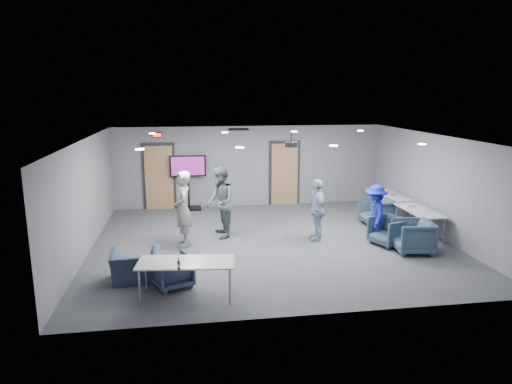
{
  "coord_description": "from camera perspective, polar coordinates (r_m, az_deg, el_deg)",
  "views": [
    {
      "loc": [
        -2.08,
        -11.06,
        3.79
      ],
      "look_at": [
        -0.29,
        0.63,
        1.2
      ],
      "focal_mm": 32.0,
      "sensor_mm": 36.0,
      "label": 1
    }
  ],
  "objects": [
    {
      "name": "wall_front",
      "position": [
        7.75,
        7.37,
        -6.1
      ],
      "size": [
        9.0,
        0.02,
        2.7
      ],
      "primitive_type": "cube",
      "color": "slate",
      "rests_on": "floor"
    },
    {
      "name": "person_d",
      "position": [
        12.1,
        14.7,
        -2.63
      ],
      "size": [
        0.81,
        1.08,
        1.49
      ],
      "primitive_type": "imported",
      "rotation": [
        0.0,
        0.0,
        -1.86
      ],
      "color": "#1922A4",
      "rests_on": "floor"
    },
    {
      "name": "exit_sign",
      "position": [
        15.08,
        -12.25,
        6.98
      ],
      "size": [
        0.32,
        0.08,
        0.16
      ],
      "color": "black",
      "rests_on": "wall_back"
    },
    {
      "name": "chair_right_a",
      "position": [
        13.74,
        14.9,
        -2.42
      ],
      "size": [
        0.92,
        0.9,
        0.77
      ],
      "primitive_type": "imported",
      "rotation": [
        0.0,
        0.0,
        -1.47
      ],
      "color": "#34495A",
      "rests_on": "floor"
    },
    {
      "name": "chair_right_c",
      "position": [
        11.65,
        19.03,
        -5.29
      ],
      "size": [
        0.98,
        0.96,
        0.79
      ],
      "primitive_type": "imported",
      "rotation": [
        0.0,
        0.0,
        -1.71
      ],
      "color": "#374A5F",
      "rests_on": "floor"
    },
    {
      "name": "person_a",
      "position": [
        11.5,
        -9.14,
        -2.11
      ],
      "size": [
        0.5,
        0.72,
        1.9
      ],
      "primitive_type": "imported",
      "rotation": [
        0.0,
        0.0,
        -1.51
      ],
      "color": "gray",
      "rests_on": "floor"
    },
    {
      "name": "table_right_b",
      "position": [
        12.9,
        19.75,
        -2.34
      ],
      "size": [
        0.7,
        1.68,
        0.73
      ],
      "rotation": [
        0.0,
        0.0,
        1.57
      ],
      "color": "#A7AAAC",
      "rests_on": "floor"
    },
    {
      "name": "person_b",
      "position": [
        12.04,
        -4.5,
        -1.31
      ],
      "size": [
        0.77,
        0.97,
        1.91
      ],
      "primitive_type": "imported",
      "rotation": [
        0.0,
        0.0,
        -1.51
      ],
      "color": "#4B545B",
      "rests_on": "floor"
    },
    {
      "name": "wall_left",
      "position": [
        11.58,
        -20.55,
        -0.61
      ],
      "size": [
        0.02,
        8.0,
        2.7
      ],
      "primitive_type": "cube",
      "color": "slate",
      "rests_on": "floor"
    },
    {
      "name": "wall_back",
      "position": [
        15.4,
        -0.82,
        3.24
      ],
      "size": [
        9.0,
        0.02,
        2.7
      ],
      "primitive_type": "cube",
      "color": "slate",
      "rests_on": "floor"
    },
    {
      "name": "bottle_front",
      "position": [
        8.23,
        -9.64,
        -9.0
      ],
      "size": [
        0.06,
        0.06,
        0.24
      ],
      "color": "#5A3A0F",
      "rests_on": "table_front_left"
    },
    {
      "name": "table_right_a",
      "position": [
        14.54,
        16.24,
        -0.47
      ],
      "size": [
        0.76,
        1.83,
        0.73
      ],
      "rotation": [
        0.0,
        0.0,
        1.57
      ],
      "color": "#A7AAAC",
      "rests_on": "floor"
    },
    {
      "name": "door_right",
      "position": [
        15.61,
        3.58,
        2.29
      ],
      "size": [
        1.06,
        0.17,
        2.24
      ],
      "color": "black",
      "rests_on": "wall_back"
    },
    {
      "name": "wall_right",
      "position": [
        13.1,
        21.65,
        0.74
      ],
      "size": [
        0.02,
        8.0,
        2.7
      ],
      "primitive_type": "cube",
      "color": "slate",
      "rests_on": "floor"
    },
    {
      "name": "door_left",
      "position": [
        15.29,
        -12.01,
        1.83
      ],
      "size": [
        1.06,
        0.17,
        2.24
      ],
      "color": "black",
      "rests_on": "wall_back"
    },
    {
      "name": "person_c",
      "position": [
        11.96,
        7.61,
        -2.21
      ],
      "size": [
        0.45,
        0.97,
        1.61
      ],
      "primitive_type": "imported",
      "rotation": [
        0.0,
        0.0,
        -1.51
      ],
      "color": "#9AACC6",
      "rests_on": "floor"
    },
    {
      "name": "tv_stand",
      "position": [
        15.06,
        -8.46,
        1.62
      ],
      "size": [
        1.17,
        0.56,
        1.8
      ],
      "color": "black",
      "rests_on": "floor"
    },
    {
      "name": "snack_box",
      "position": [
        14.48,
        16.74,
        -0.3
      ],
      "size": [
        0.18,
        0.13,
        0.04
      ],
      "primitive_type": "cube",
      "rotation": [
        0.0,
        0.0,
        0.08
      ],
      "color": "#CF4233",
      "rests_on": "table_right_a"
    },
    {
      "name": "chair_front_b",
      "position": [
        9.77,
        -14.8,
        -8.92
      ],
      "size": [
        1.03,
        0.91,
        0.63
      ],
      "primitive_type": "imported",
      "rotation": [
        0.0,
        0.0,
        3.21
      ],
      "color": "#334458",
      "rests_on": "floor"
    },
    {
      "name": "downlights",
      "position": [
        11.31,
        1.96,
        6.74
      ],
      "size": [
        6.18,
        3.78,
        0.02
      ],
      "color": "white",
      "rests_on": "ceiling"
    },
    {
      "name": "wrapper",
      "position": [
        13.16,
        18.66,
        -1.63
      ],
      "size": [
        0.25,
        0.18,
        0.06
      ],
      "primitive_type": "cube",
      "rotation": [
        0.0,
        0.0,
        0.05
      ],
      "color": "silver",
      "rests_on": "table_right_b"
    },
    {
      "name": "floor",
      "position": [
        11.87,
        1.86,
        -6.27
      ],
      "size": [
        9.0,
        9.0,
        0.0
      ],
      "primitive_type": "plane",
      "color": "#393B41",
      "rests_on": "ground"
    },
    {
      "name": "projector",
      "position": [
        12.53,
        4.44,
        5.97
      ],
      "size": [
        0.39,
        0.36,
        0.36
      ],
      "rotation": [
        0.0,
        0.0,
        -0.21
      ],
      "color": "black",
      "rests_on": "ceiling"
    },
    {
      "name": "bottle_right",
      "position": [
        14.7,
        15.88,
        0.26
      ],
      "size": [
        0.07,
        0.07,
        0.27
      ],
      "color": "#5A3A0F",
      "rests_on": "table_right_a"
    },
    {
      "name": "ceiling",
      "position": [
        11.31,
        1.96,
        6.81
      ],
      "size": [
        9.0,
        9.0,
        0.0
      ],
      "primitive_type": "plane",
      "rotation": [
        3.14,
        0.0,
        0.0
      ],
      "color": "silver",
      "rests_on": "wall_back"
    },
    {
      "name": "chair_right_b",
      "position": [
        12.04,
        16.21,
        -4.71
      ],
      "size": [
        1.01,
        1.0,
        0.72
      ],
      "primitive_type": "imported",
      "rotation": [
        0.0,
        0.0,
        -1.19
      ],
      "color": "#34475A",
      "rests_on": "floor"
    },
    {
      "name": "hvac_diffuser",
      "position": [
        13.99,
        -2.21,
        7.82
      ],
      "size": [
        0.6,
        0.6,
        0.03
      ],
      "primitive_type": "cube",
      "color": "black",
      "rests_on": "ceiling"
    },
    {
      "name": "table_front_left",
      "position": [
        8.64,
        -8.73,
        -8.87
      ],
      "size": [
        1.86,
        0.94,
        0.73
      ],
      "rotation": [
        0.0,
        0.0,
        -0.12
      ],
      "color": "#A7AAAC",
      "rests_on": "floor"
    },
    {
      "name": "chair_front_a",
      "position": [
        9.33,
        -10.41,
        -9.65
      ],
      "size": [
        0.91,
        0.92,
        0.65
      ],
      "primitive_type": "imported",
      "rotation": [
        0.0,
        0.0,
        3.53
      ],
      "color": "#3D4C6B",
      "rests_on": "floor"
    }
  ]
}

